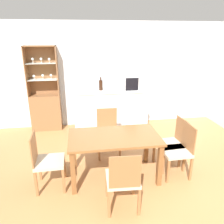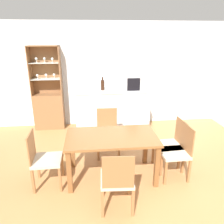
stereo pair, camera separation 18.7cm
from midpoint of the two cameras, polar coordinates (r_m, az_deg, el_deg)
The scene contains 12 objects.
ground_plane at distance 3.71m, azimuth 7.93°, elevation -17.58°, with size 18.00×18.00×0.00m, color #B27A47.
wall_back at distance 5.61m, azimuth 0.91°, elevation 9.70°, with size 6.80×0.06×2.55m.
kitchen_counter at distance 5.09m, azimuth -1.42°, elevation 0.00°, with size 1.69×0.54×1.05m.
display_cabinet at distance 5.58m, azimuth -17.84°, elevation 1.58°, with size 0.71×0.33×2.01m.
dining_table at distance 3.49m, azimuth -1.01°, elevation -7.85°, with size 1.42×0.81×0.73m.
dining_chair_head_far at distance 4.22m, azimuth -2.34°, elevation -5.40°, with size 0.43×0.43×0.89m.
dining_chair_head_near at distance 2.96m, azimuth 0.98°, elevation -17.27°, with size 0.45×0.45×0.89m.
dining_chair_side_left_near at distance 3.50m, azimuth -18.27°, elevation -12.05°, with size 0.43×0.43×0.89m.
dining_chair_side_right_near at distance 3.73m, azimuth 15.56°, elevation -9.62°, with size 0.44×0.44×0.89m.
dining_chair_side_right_far at distance 3.93m, azimuth 14.13°, elevation -7.96°, with size 0.46×0.46×0.89m.
microwave at distance 4.97m, azimuth 4.38°, elevation 7.67°, with size 0.44×0.36×0.32m.
wine_bottle at distance 4.92m, azimuth -4.04°, elevation 7.08°, with size 0.08×0.08×0.29m.
Camera 1 is at (-1.02, -2.81, 2.22)m, focal length 35.00 mm.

